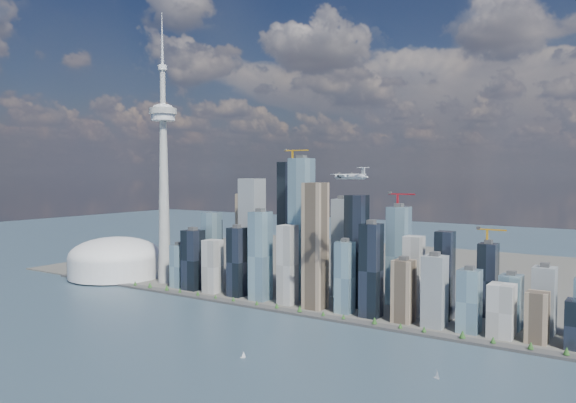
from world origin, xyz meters
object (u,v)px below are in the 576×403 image
Objects in this scene: needle_tower at (164,170)px; sailboat_east at (437,376)px; airplane at (350,176)px; sailboat_west at (243,355)px; dome_stadium at (116,260)px.

needle_tower is 720.07m from sailboat_east.
sailboat_west is at bearing -86.43° from airplane.
sailboat_east is at bearing -7.44° from sailboat_west.
dome_stadium is 21.00× the size of sailboat_west.
sailboat_west is (422.05, -278.67, -232.78)m from needle_tower.
airplane is 7.16× the size of sailboat_west.
dome_stadium is 18.58× the size of sailboat_east.
dome_stadium is at bearing 131.29° from sailboat_west.
dome_stadium is at bearing -170.94° from sailboat_east.
dome_stadium is 813.77m from sailboat_east.
dome_stadium reaches higher than sailboat_east.
sailboat_west is (-54.77, -181.86, -221.98)m from airplane.
sailboat_west is at bearing -140.57° from sailboat_east.
airplane is at bearing -11.48° from needle_tower.
airplane reaches higher than dome_stadium.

